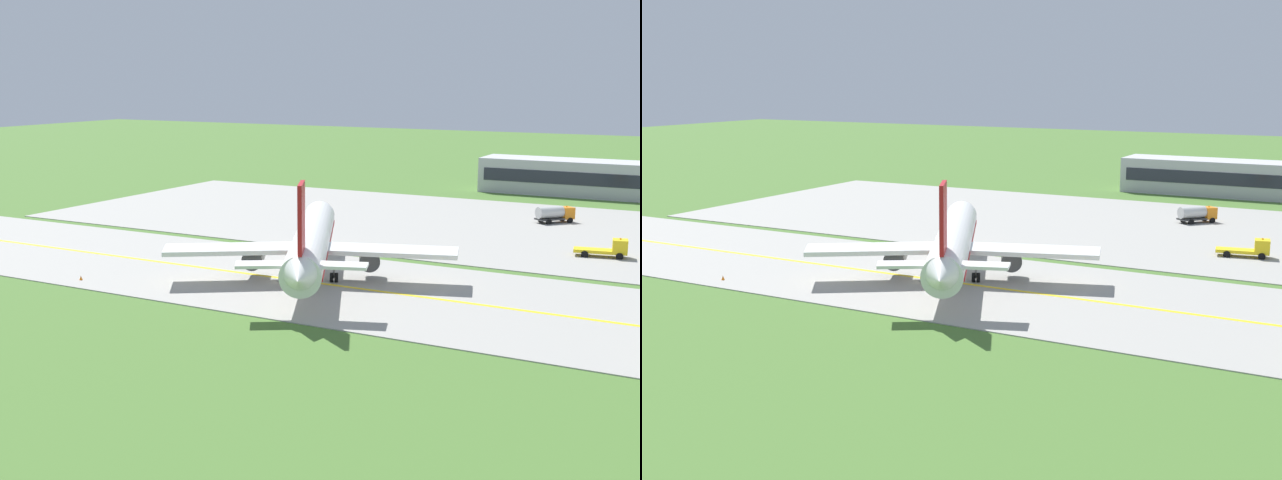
{
  "view_description": "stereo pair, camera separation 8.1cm",
  "coord_description": "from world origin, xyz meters",
  "views": [
    {
      "loc": [
        44.82,
        -77.44,
        22.5
      ],
      "look_at": [
        0.64,
        4.07,
        4.0
      ],
      "focal_mm": 46.73,
      "sensor_mm": 36.0,
      "label": 1
    },
    {
      "loc": [
        44.89,
        -77.4,
        22.5
      ],
      "look_at": [
        0.64,
        4.07,
        4.0
      ],
      "focal_mm": 46.73,
      "sensor_mm": 36.0,
      "label": 2
    }
  ],
  "objects": [
    {
      "name": "ground_plane",
      "position": [
        0.0,
        0.0,
        0.0
      ],
      "size": [
        500.0,
        500.0,
        0.0
      ],
      "primitive_type": "plane",
      "color": "#47702D"
    },
    {
      "name": "taxiway_strip",
      "position": [
        0.0,
        0.0,
        0.05
      ],
      "size": [
        240.0,
        28.0,
        0.1
      ],
      "primitive_type": "cube",
      "color": "#9E9B93",
      "rests_on": "ground"
    },
    {
      "name": "apron_pad",
      "position": [
        10.0,
        42.0,
        0.05
      ],
      "size": [
        140.0,
        52.0,
        0.1
      ],
      "primitive_type": "cube",
      "color": "#9E9B93",
      "rests_on": "ground"
    },
    {
      "name": "taxiway_centreline",
      "position": [
        0.0,
        0.0,
        0.11
      ],
      "size": [
        220.0,
        0.6,
        0.01
      ],
      "primitive_type": "cube",
      "color": "yellow",
      "rests_on": "taxiway_strip"
    },
    {
      "name": "airplane_lead",
      "position": [
        0.85,
        1.63,
        4.13
      ],
      "size": [
        30.8,
        37.2,
        12.7
      ],
      "color": "white",
      "rests_on": "ground"
    },
    {
      "name": "service_truck_baggage",
      "position": [
        28.23,
        28.89,
        1.18
      ],
      "size": [
        6.66,
        3.21,
        2.59
      ],
      "color": "yellow",
      "rests_on": "ground"
    },
    {
      "name": "service_truck_fuel",
      "position": [
        16.51,
        50.57,
        1.53
      ],
      "size": [
        5.54,
        5.83,
        2.65
      ],
      "color": "orange",
      "rests_on": "ground"
    },
    {
      "name": "traffic_cone_near_edge",
      "position": [
        -21.19,
        -11.32,
        0.3
      ],
      "size": [
        0.44,
        0.44,
        0.6
      ],
      "primitive_type": "cone",
      "color": "orange",
      "rests_on": "ground"
    },
    {
      "name": "traffic_cone_mid_edge",
      "position": [
        1.67,
        12.95,
        0.3
      ],
      "size": [
        0.44,
        0.44,
        0.6
      ],
      "primitive_type": "cone",
      "color": "orange",
      "rests_on": "ground"
    }
  ]
}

